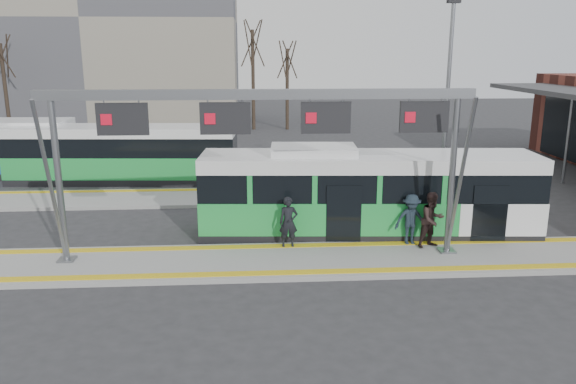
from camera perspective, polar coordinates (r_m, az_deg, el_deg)
name	(u,v)px	position (r m, az deg, el deg)	size (l,w,h in m)	color
ground	(277,263)	(17.65, -1.12, -7.26)	(120.00, 120.00, 0.00)	#2D2D30
platform_main	(277,261)	(17.63, -1.12, -7.03)	(22.00, 3.00, 0.15)	gray
platform_second	(179,198)	(25.45, -11.00, -0.59)	(20.00, 3.00, 0.15)	gray
tactile_main	(277,259)	(17.60, -1.12, -6.77)	(22.00, 2.65, 0.02)	yellow
tactile_second	(182,190)	(26.53, -10.70, 0.22)	(20.00, 0.35, 0.02)	yellow
gantry	(264,125)	(16.81, -2.42, 6.82)	(13.00, 1.68, 5.20)	slate
apartment_block	(98,18)	(54.14, -18.70, 16.40)	(24.50, 12.50, 18.40)	gray
hero_bus	(367,195)	(20.11, 8.04, -0.26)	(11.91, 3.25, 3.24)	black
bg_bus_green	(123,154)	(29.36, -16.41, 3.68)	(11.40, 3.15, 2.82)	black
passenger_a	(288,222)	(18.38, 0.05, -3.09)	(0.61, 0.40, 1.69)	black
passenger_b	(432,220)	(18.96, 14.44, -2.75)	(0.90, 0.70, 1.86)	black
passenger_c	(411,220)	(19.08, 12.38, -2.75)	(1.10, 0.63, 1.71)	#1B2630
tree_left	(253,44)	(47.18, -3.62, 14.77)	(1.40, 1.40, 9.17)	#382B21
tree_mid	(287,60)	(47.12, -0.08, 13.25)	(1.40, 1.40, 7.49)	#382B21
tree_far	(1,57)	(48.13, -27.10, 12.13)	(1.40, 1.40, 7.90)	#382B21
lamp_east	(447,103)	(23.49, 15.84, 8.66)	(0.50, 0.25, 8.33)	slate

